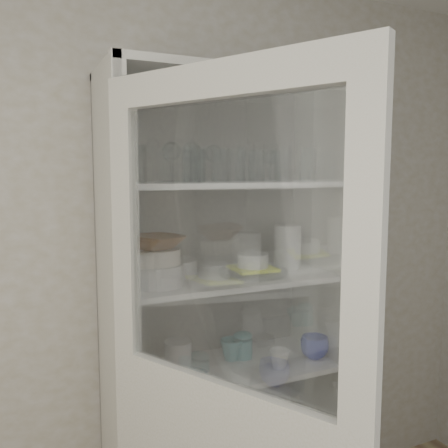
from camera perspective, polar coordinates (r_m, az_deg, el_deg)
name	(u,v)px	position (r m, az deg, el deg)	size (l,w,h in m)	color
wall_back	(163,261)	(2.17, -7.33, -4.46)	(3.60, 0.02, 2.60)	#A59E88
pantry_cabinet	(218,343)	(2.18, -0.70, -14.13)	(1.00, 0.45, 2.10)	#B9B9A7
tumbler_0	(137,164)	(1.71, -10.46, 7.14)	(0.07, 0.07, 0.14)	silver
tumbler_1	(197,166)	(1.81, -3.22, 6.99)	(0.06, 0.06, 0.13)	silver
tumbler_2	(191,165)	(1.77, -3.95, 7.15)	(0.07, 0.07, 0.14)	silver
tumbler_3	(237,165)	(1.84, 1.55, 7.07)	(0.07, 0.07, 0.13)	silver
tumbler_4	(256,166)	(1.92, 3.93, 6.95)	(0.06, 0.06, 0.13)	silver
tumbler_5	(283,165)	(1.99, 7.12, 7.06)	(0.07, 0.07, 0.14)	silver
tumbler_6	(308,165)	(2.01, 10.03, 7.05)	(0.07, 0.07, 0.14)	silver
tumbler_7	(128,163)	(1.83, -11.46, 7.26)	(0.08, 0.08, 0.15)	silver
tumbler_8	(197,166)	(1.93, -3.32, 6.97)	(0.06, 0.06, 0.13)	silver
tumbler_9	(220,165)	(1.96, -0.47, 7.08)	(0.07, 0.07, 0.14)	silver
goblet_0	(172,160)	(2.02, -6.33, 7.67)	(0.08, 0.08, 0.18)	silver
goblet_1	(192,160)	(2.04, -3.91, 7.68)	(0.08, 0.08, 0.18)	silver
goblet_2	(214,161)	(2.09, -1.27, 7.53)	(0.08, 0.08, 0.17)	silver
goblet_3	(270,164)	(2.20, 5.57, 7.17)	(0.07, 0.07, 0.15)	silver
plate_stack_front	(156,275)	(1.88, -8.21, -6.05)	(0.22, 0.22, 0.08)	silver
plate_stack_back	(172,267)	(2.04, -6.22, -5.22)	(0.21, 0.21, 0.07)	silver
cream_bowl	(156,256)	(1.86, -8.24, -3.89)	(0.19, 0.19, 0.06)	silver
terracotta_bowl	(155,242)	(1.85, -8.27, -2.18)	(0.21, 0.21, 0.05)	#5A2F12
glass_platter	(253,272)	(2.08, 3.50, -5.76)	(0.30, 0.30, 0.02)	silver
yellow_trivet	(253,268)	(2.07, 3.50, -5.35)	(0.18, 0.18, 0.01)	#F5F839
white_ramekin	(253,260)	(2.07, 3.51, -4.39)	(0.14, 0.14, 0.06)	silver
grey_bowl_stack	(287,247)	(2.19, 7.64, -2.73)	(0.12, 0.12, 0.20)	silver
mug_blue	(315,347)	(2.26, 10.85, -14.34)	(0.13, 0.13, 0.10)	#11269A
mug_teal	(232,349)	(2.20, 0.92, -14.85)	(0.10, 0.10, 0.09)	teal
mug_white	(279,359)	(2.13, 6.66, -15.80)	(0.09, 0.09, 0.08)	silver
teal_jar	(243,346)	(2.23, 2.29, -14.51)	(0.09, 0.09, 0.10)	teal
measuring_cups	(192,375)	(2.02, -3.83, -17.72)	(0.09, 0.09, 0.04)	#A2A3AD
white_canister	(178,357)	(2.08, -5.52, -15.62)	(0.11, 0.11, 0.14)	silver
tin_box	(283,433)	(2.44, 7.11, -23.63)	(0.18, 0.13, 0.05)	#9E9E9E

